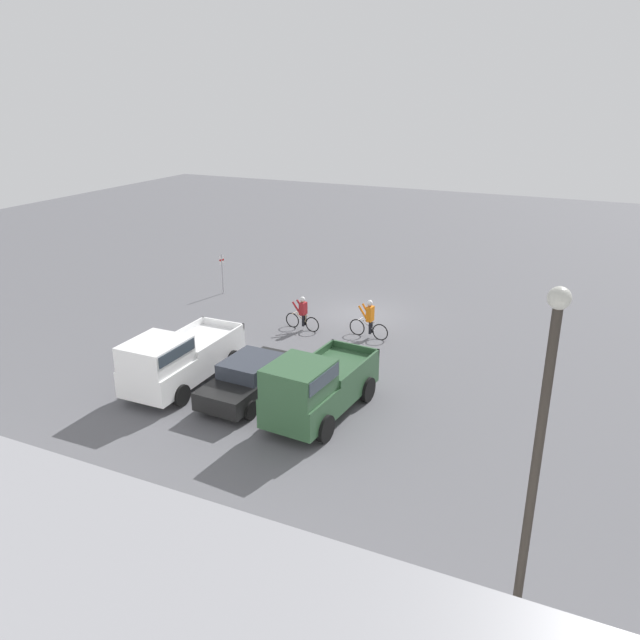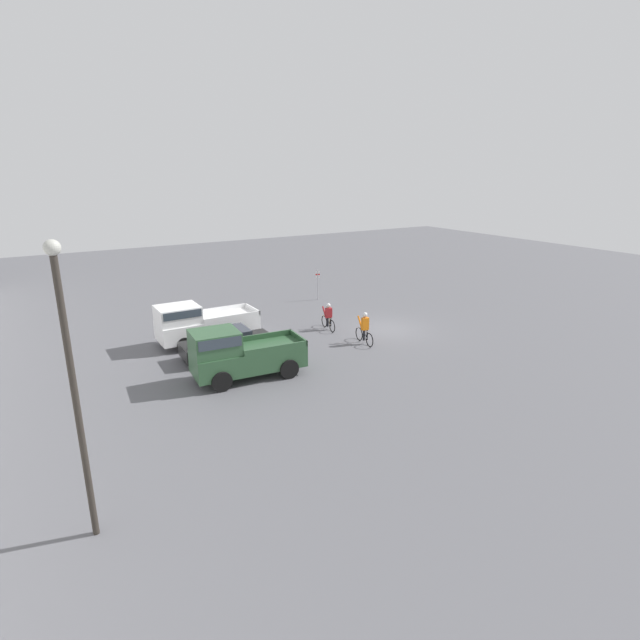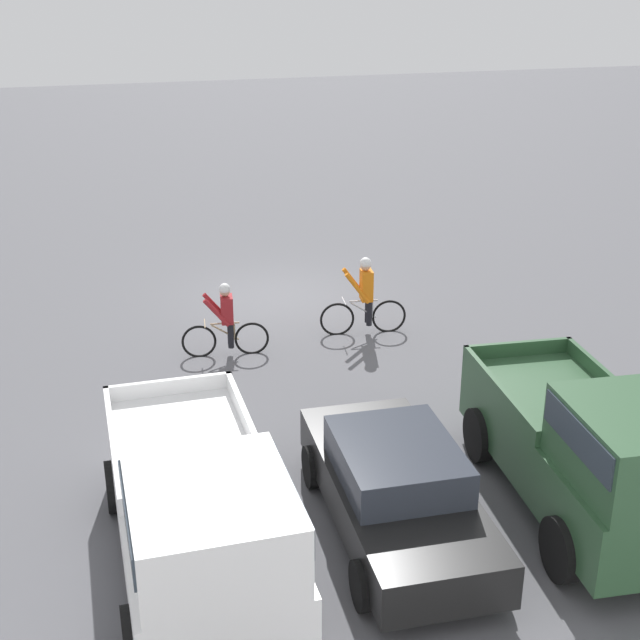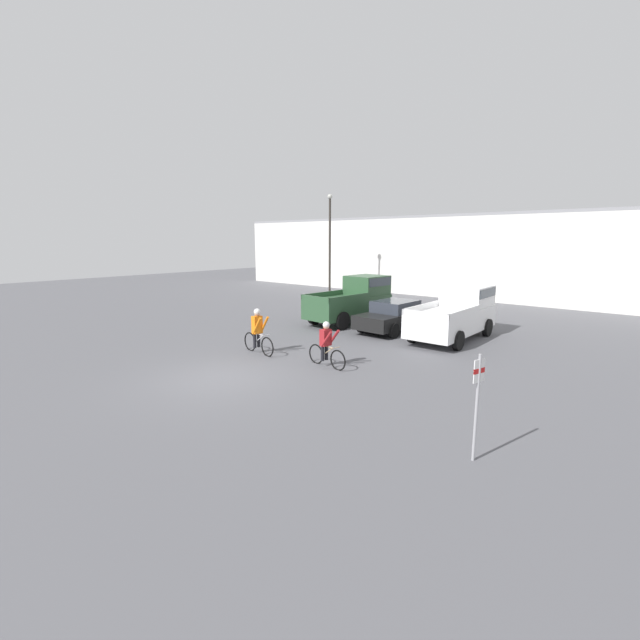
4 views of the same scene
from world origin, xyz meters
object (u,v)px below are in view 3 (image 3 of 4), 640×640
object	(u,v)px
pickup_truck_1	(200,514)
sedan_0	(396,488)
pickup_truck_0	(597,450)
cyclist_0	(226,320)
cyclist_1	(365,296)

from	to	relation	value
pickup_truck_1	sedan_0	bearing A→B (deg)	-170.01
pickup_truck_0	cyclist_0	size ratio (longest dim) A/B	2.84
cyclist_1	cyclist_0	bearing A→B (deg)	6.54
pickup_truck_0	sedan_0	xyz separation A→B (m)	(2.76, -0.55, -0.49)
pickup_truck_0	pickup_truck_1	xyz separation A→B (m)	(5.56, -0.06, -0.09)
pickup_truck_0	sedan_0	world-z (taller)	pickup_truck_0
sedan_0	cyclist_0	bearing A→B (deg)	-79.21
cyclist_0	cyclist_1	bearing A→B (deg)	-173.46
pickup_truck_0	cyclist_1	world-z (taller)	pickup_truck_0
cyclist_1	pickup_truck_0	bearing A→B (deg)	97.27
sedan_0	pickup_truck_0	bearing A→B (deg)	168.70
pickup_truck_1	cyclist_0	distance (m)	7.28
pickup_truck_1	cyclist_1	xyz separation A→B (m)	(-4.60, -7.46, -0.26)
sedan_0	cyclist_1	xyz separation A→B (m)	(-1.80, -6.97, 0.14)
cyclist_1	sedan_0	bearing A→B (deg)	75.49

